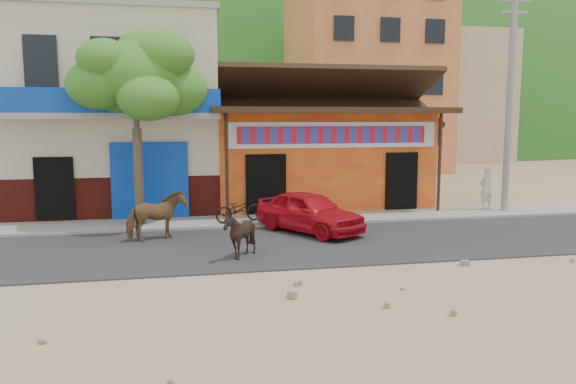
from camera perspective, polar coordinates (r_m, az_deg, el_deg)
name	(u,v)px	position (r m, az deg, el deg)	size (l,w,h in m)	color
ground	(332,268)	(13.07, 4.52, -7.75)	(120.00, 120.00, 0.00)	#9E825B
road	(307,244)	(15.41, 1.94, -5.29)	(60.00, 5.00, 0.04)	#28282B
sidewalk	(283,220)	(18.75, -0.56, -2.85)	(60.00, 2.00, 0.12)	gray
dance_club	(312,159)	(22.84, 2.45, 3.42)	(8.00, 6.00, 3.60)	orange
cafe_building	(119,116)	(22.19, -16.83, 7.38)	(7.00, 6.00, 7.00)	beige
apartment_front	(364,79)	(38.30, 7.69, 11.31)	(9.00, 9.00, 12.00)	#CC723F
apartment_rear	(445,98)	(47.31, 15.70, 9.16)	(8.00, 8.00, 10.00)	tan
hillside	(196,57)	(82.62, -9.32, 13.39)	(100.00, 40.00, 24.00)	#194C14
tree	(137,128)	(17.94, -15.11, 6.26)	(3.00, 3.00, 6.00)	#2D721E
utility_pole	(510,99)	(21.58, 21.61, 8.82)	(0.24, 0.24, 8.00)	gray
cow_tan	(156,216)	(16.08, -13.26, -2.39)	(0.74, 1.62, 1.37)	brown
cow_dark	(240,235)	(13.73, -4.93, -4.33)	(0.94, 1.06, 1.17)	black
red_car	(309,212)	(16.78, 2.16, -2.01)	(1.46, 3.63, 1.24)	red
scooter	(239,209)	(18.04, -4.99, -1.73)	(0.56, 1.62, 0.85)	black
pedestrian	(486,188)	(21.64, 19.47, 0.39)	(0.57, 0.38, 1.58)	silver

